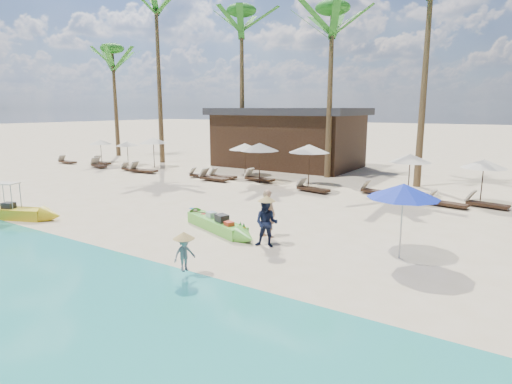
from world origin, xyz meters
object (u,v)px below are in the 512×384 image
Objects in this scene: green_canoe at (216,224)px; tourist at (268,213)px; yellow_canoe at (4,212)px; blue_umbrella at (404,191)px.

tourist is at bearing 28.86° from green_canoe.
blue_umbrella reaches higher than yellow_canoe.
yellow_canoe is (-8.03, -3.26, 0.02)m from green_canoe.
green_canoe is 2.96× the size of tourist.
yellow_canoe is 10.64m from tourist.
blue_umbrella is at bearing -168.77° from tourist.
yellow_canoe is 3.20× the size of tourist.
tourist reaches higher than green_canoe.
tourist is at bearing -175.60° from blue_umbrella.
tourist is at bearing -3.01° from yellow_canoe.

